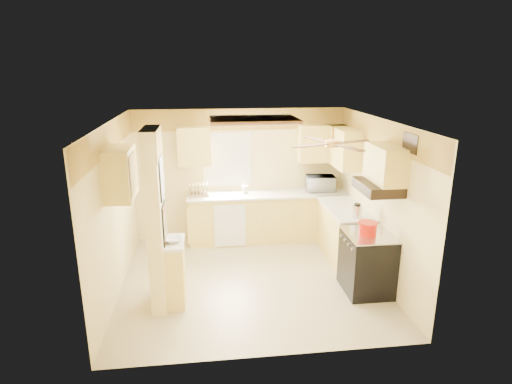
{
  "coord_description": "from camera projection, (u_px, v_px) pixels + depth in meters",
  "views": [
    {
      "loc": [
        -0.67,
        -6.09,
        3.25
      ],
      "look_at": [
        0.12,
        0.35,
        1.34
      ],
      "focal_mm": 30.0,
      "sensor_mm": 36.0,
      "label": 1
    }
  ],
  "objects": [
    {
      "name": "dish_rack",
      "position": [
        198.0,
        191.0,
        7.97
      ],
      "size": [
        0.39,
        0.31,
        0.21
      ],
      "color": "tan",
      "rests_on": "countertop_back"
    },
    {
      "name": "upper_cab_right",
      "position": [
        344.0,
        147.0,
        7.68
      ],
      "size": [
        0.35,
        1.0,
        0.7
      ],
      "primitive_type": "cube",
      "color": "#E8CF61",
      "rests_on": "wall_right"
    },
    {
      "name": "ceiling_fan",
      "position": [
        332.0,
        143.0,
        5.6
      ],
      "size": [
        1.15,
        1.15,
        0.26
      ],
      "color": "gold",
      "rests_on": "ceiling"
    },
    {
      "name": "lower_cabinets_right",
      "position": [
        344.0,
        234.0,
        7.44
      ],
      "size": [
        0.6,
        1.4,
        0.9
      ],
      "primitive_type": "cube",
      "color": "#E8CF61",
      "rests_on": "floor"
    },
    {
      "name": "wall_right",
      "position": [
        378.0,
        200.0,
        6.68
      ],
      "size": [
        0.0,
        3.8,
        3.8
      ],
      "primitive_type": "plane",
      "rotation": [
        1.57,
        0.0,
        -1.57
      ],
      "color": "#EFD892",
      "rests_on": "floor"
    },
    {
      "name": "kettle",
      "position": [
        357.0,
        211.0,
        6.77
      ],
      "size": [
        0.15,
        0.15,
        0.23
      ],
      "color": "silver",
      "rests_on": "countertop_right"
    },
    {
      "name": "upper_cab_left_wall",
      "position": [
        120.0,
        173.0,
        5.82
      ],
      "size": [
        0.35,
        0.75,
        0.7
      ],
      "primitive_type": "cube",
      "color": "#E8CF61",
      "rests_on": "wall_left"
    },
    {
      "name": "partition_column",
      "position": [
        156.0,
        221.0,
        5.76
      ],
      "size": [
        0.2,
        0.7,
        2.5
      ],
      "primitive_type": "cube",
      "color": "#EFD892",
      "rests_on": "floor"
    },
    {
      "name": "upper_cab_back_right",
      "position": [
        322.0,
        143.0,
        8.1
      ],
      "size": [
        0.9,
        0.35,
        0.7
      ],
      "primitive_type": "cube",
      "color": "#E8CF61",
      "rests_on": "wall_back"
    },
    {
      "name": "ceiling",
      "position": [
        251.0,
        121.0,
        6.09
      ],
      "size": [
        4.0,
        4.0,
        0.0
      ],
      "primitive_type": "plane",
      "rotation": [
        3.14,
        0.0,
        0.0
      ],
      "color": "white",
      "rests_on": "wall_back"
    },
    {
      "name": "wall_back",
      "position": [
        240.0,
        174.0,
        8.25
      ],
      "size": [
        4.0,
        0.0,
        4.0
      ],
      "primitive_type": "plane",
      "rotation": [
        1.57,
        0.0,
        0.0
      ],
      "color": "#EFD892",
      "rests_on": "floor"
    },
    {
      "name": "range_hood",
      "position": [
        378.0,
        187.0,
        6.02
      ],
      "size": [
        0.5,
        0.76,
        0.14
      ],
      "primitive_type": "cube",
      "color": "black",
      "rests_on": "upper_cab_over_stove"
    },
    {
      "name": "countertop_right",
      "position": [
        345.0,
        208.0,
        7.31
      ],
      "size": [
        0.64,
        1.44,
        0.04
      ],
      "primitive_type": "cube",
      "color": "silver",
      "rests_on": "lower_cabinets_right"
    },
    {
      "name": "vent_grate",
      "position": [
        410.0,
        143.0,
        5.52
      ],
      "size": [
        0.02,
        0.4,
        0.25
      ],
      "primitive_type": "cube",
      "color": "black",
      "rests_on": "wall_right"
    },
    {
      "name": "countertop_back",
      "position": [
        268.0,
        194.0,
        8.11
      ],
      "size": [
        3.04,
        0.64,
        0.04
      ],
      "primitive_type": "cube",
      "color": "silver",
      "rests_on": "lower_cabinets_back"
    },
    {
      "name": "ceiling_light_panel",
      "position": [
        253.0,
        120.0,
        6.59
      ],
      "size": [
        1.35,
        0.95,
        0.06
      ],
      "color": "brown",
      "rests_on": "ceiling"
    },
    {
      "name": "poster_menu",
      "position": [
        162.0,
        178.0,
        5.61
      ],
      "size": [
        0.02,
        0.42,
        0.57
      ],
      "color": "black",
      "rests_on": "partition_column"
    },
    {
      "name": "floor",
      "position": [
        251.0,
        279.0,
        6.8
      ],
      "size": [
        4.0,
        4.0,
        0.0
      ],
      "primitive_type": "plane",
      "color": "tan",
      "rests_on": "ground"
    },
    {
      "name": "window",
      "position": [
        227.0,
        159.0,
        8.13
      ],
      "size": [
        0.92,
        0.02,
        1.02
      ],
      "color": "white",
      "rests_on": "wall_back"
    },
    {
      "name": "wallpaper_border",
      "position": [
        240.0,
        120.0,
        7.94
      ],
      "size": [
        4.0,
        0.02,
        0.4
      ],
      "primitive_type": "cube",
      "color": "yellow",
      "rests_on": "wall_back"
    },
    {
      "name": "wall_left",
      "position": [
        114.0,
        210.0,
        6.21
      ],
      "size": [
        0.0,
        3.8,
        3.8
      ],
      "primitive_type": "plane",
      "rotation": [
        1.57,
        0.0,
        1.57
      ],
      "color": "#EFD892",
      "rests_on": "floor"
    },
    {
      "name": "ledge_top",
      "position": [
        174.0,
        243.0,
        5.88
      ],
      "size": [
        0.28,
        0.58,
        0.04
      ],
      "primitive_type": "cube",
      "color": "silver",
      "rests_on": "partition_ledge"
    },
    {
      "name": "bowl",
      "position": [
        174.0,
        240.0,
        5.86
      ],
      "size": [
        0.29,
        0.29,
        0.06
      ],
      "primitive_type": "imported",
      "rotation": [
        0.0,
        0.0,
        0.18
      ],
      "color": "white",
      "rests_on": "ledge_top"
    },
    {
      "name": "wall_front",
      "position": [
        270.0,
        258.0,
        4.64
      ],
      "size": [
        4.0,
        0.0,
        4.0
      ],
      "primitive_type": "plane",
      "rotation": [
        -1.57,
        0.0,
        0.0
      ],
      "color": "#EFD892",
      "rests_on": "floor"
    },
    {
      "name": "upper_cab_over_stove",
      "position": [
        385.0,
        164.0,
        5.94
      ],
      "size": [
        0.35,
        0.76,
        0.52
      ],
      "primitive_type": "cube",
      "color": "#E8CF61",
      "rests_on": "wall_right"
    },
    {
      "name": "poster_nashville",
      "position": [
        165.0,
        224.0,
        5.79
      ],
      "size": [
        0.02,
        0.42,
        0.57
      ],
      "color": "black",
      "rests_on": "partition_column"
    },
    {
      "name": "microwave",
      "position": [
        320.0,
        183.0,
        8.22
      ],
      "size": [
        0.56,
        0.41,
        0.3
      ],
      "primitive_type": "imported",
      "rotation": [
        0.0,
        0.0,
        3.05
      ],
      "color": "white",
      "rests_on": "countertop_back"
    },
    {
      "name": "dishwasher_panel",
      "position": [
        230.0,
        226.0,
        7.87
      ],
      "size": [
        0.58,
        0.02,
        0.8
      ],
      "primitive_type": "cube",
      "color": "white",
      "rests_on": "lower_cabinets_back"
    },
    {
      "name": "stove",
      "position": [
        367.0,
        262.0,
        6.34
      ],
      "size": [
        0.68,
        0.77,
        0.92
      ],
      "color": "black",
      "rests_on": "floor"
    },
    {
      "name": "utensil_crock",
      "position": [
        245.0,
        189.0,
        8.1
      ],
      "size": [
        0.11,
        0.11,
        0.23
      ],
      "color": "white",
      "rests_on": "countertop_back"
    },
    {
      "name": "partition_ledge",
      "position": [
        176.0,
        274.0,
        6.02
      ],
      "size": [
        0.25,
        0.55,
        0.9
      ],
      "primitive_type": "cube",
      "color": "#E8CF61",
      "rests_on": "floor"
    },
    {
      "name": "dutch_oven",
      "position": [
        368.0,
        228.0,
        6.17
      ],
      "size": [
        0.28,
        0.28,
        0.18
      ],
      "color": "red",
      "rests_on": "stove"
    },
    {
      "name": "upper_cab_back_left",
      "position": [
        194.0,
        146.0,
        7.82
      ],
      "size": [
        0.6,
        0.35,
        0.7
      ],
      "primitive_type": "cube",
      "color": "#E8CF61",
      "rests_on": "wall_back"
    },
    {
      "name": "lower_cabinets_back",
      "position": [
        268.0,
        217.0,
        8.25
      ],
      "size": [
        3.0,
        0.6,
        0.9
      ],
      "primitive_type": "cube",
      "color": "#E8CF61",
      "rests_on": "floor"
    }
  ]
}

